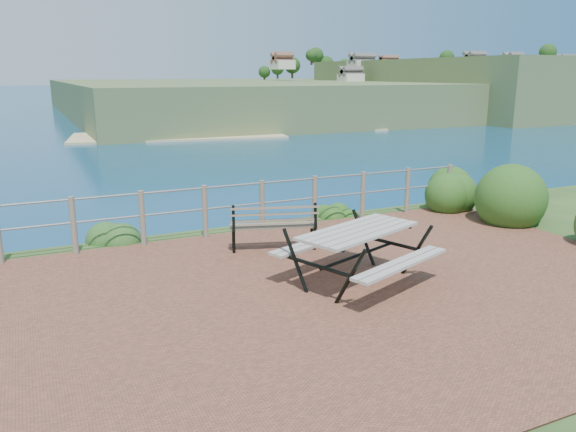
# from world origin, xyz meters

# --- Properties ---
(ground) EXTENTS (10.00, 7.00, 0.12)m
(ground) POSITION_xyz_m (0.00, 0.00, 0.00)
(ground) COLOR brown
(ground) RESTS_ON ground
(ocean) EXTENTS (1200.00, 1200.00, 0.00)m
(ocean) POSITION_xyz_m (0.00, 200.00, 0.00)
(ocean) COLOR navy
(ocean) RESTS_ON ground
(safety_railing) EXTENTS (9.40, 0.10, 1.00)m
(safety_railing) POSITION_xyz_m (0.00, 3.35, 0.57)
(safety_railing) COLOR #6B5B4C
(safety_railing) RESTS_ON ground
(distant_bay) EXTENTS (290.00, 232.36, 24.00)m
(distant_bay) POSITION_xyz_m (173.07, 202.61, -1.52)
(distant_bay) COLOR #3A572B
(distant_bay) RESTS_ON ground
(picnic_table) EXTENTS (2.08, 1.58, 0.81)m
(picnic_table) POSITION_xyz_m (0.18, 0.15, 0.52)
(picnic_table) COLOR #A0998F
(picnic_table) RESTS_ON ground
(park_bench) EXTENTS (1.56, 0.82, 0.85)m
(park_bench) POSITION_xyz_m (-0.27, 2.18, 0.56)
(park_bench) COLOR brown
(park_bench) RESTS_ON ground
(shrub_right_front) EXTENTS (1.45, 1.45, 2.05)m
(shrub_right_front) POSITION_xyz_m (4.98, 2.09, 0.00)
(shrub_right_front) COLOR #194916
(shrub_right_front) RESTS_ON ground
(shrub_right_edge) EXTENTS (1.22, 1.22, 1.74)m
(shrub_right_edge) POSITION_xyz_m (4.64, 3.39, 0.00)
(shrub_right_edge) COLOR #194916
(shrub_right_edge) RESTS_ON ground
(shrub_lip_west) EXTENTS (0.78, 0.78, 0.53)m
(shrub_lip_west) POSITION_xyz_m (-2.70, 3.97, 0.00)
(shrub_lip_west) COLOR #1C4B1D
(shrub_lip_west) RESTS_ON ground
(shrub_lip_east) EXTENTS (0.69, 0.69, 0.40)m
(shrub_lip_east) POSITION_xyz_m (1.99, 3.90, 0.00)
(shrub_lip_east) COLOR #194916
(shrub_lip_east) RESTS_ON ground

